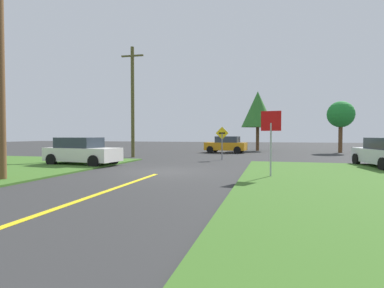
{
  "coord_description": "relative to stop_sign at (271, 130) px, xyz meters",
  "views": [
    {
      "loc": [
        4.95,
        -13.56,
        1.77
      ],
      "look_at": [
        0.82,
        2.29,
        1.27
      ],
      "focal_mm": 28.06,
      "sensor_mm": 36.0,
      "label": 1
    }
  ],
  "objects": [
    {
      "name": "car_approaching_junction",
      "position": [
        -4.21,
        16.82,
        -1.15
      ],
      "size": [
        4.17,
        2.3,
        1.62
      ],
      "rotation": [
        0.0,
        0.0,
        3.03
      ],
      "color": "orange",
      "rests_on": "ground"
    },
    {
      "name": "utility_pole_near",
      "position": [
        -10.01,
        -3.39,
        2.32
      ],
      "size": [
        1.8,
        0.35,
        8.37
      ],
      "color": "brown",
      "rests_on": "ground"
    },
    {
      "name": "stop_sign",
      "position": [
        0.0,
        0.0,
        0.0
      ],
      "size": [
        0.8,
        0.19,
        2.74
      ],
      "rotation": [
        0.0,
        0.0,
        2.95
      ],
      "color": "#9EA0A8",
      "rests_on": "ground"
    },
    {
      "name": "lane_stripe_center",
      "position": [
        -4.98,
        -7.09,
        -1.95
      ],
      "size": [
        0.2,
        14.0,
        0.01
      ],
      "primitive_type": "cube",
      "color": "yellow",
      "rests_on": "ground"
    },
    {
      "name": "ground_plane",
      "position": [
        -4.98,
        0.91,
        -1.95
      ],
      "size": [
        120.0,
        120.0,
        0.0
      ],
      "primitive_type": "plane",
      "color": "#303030"
    },
    {
      "name": "utility_pole_mid",
      "position": [
        -10.48,
        8.99,
        2.51
      ],
      "size": [
        1.8,
        0.27,
        8.63
      ],
      "color": "#4E4B25",
      "rests_on": "ground"
    },
    {
      "name": "direction_sign",
      "position": [
        -3.3,
        8.32,
        -0.5
      ],
      "size": [
        0.91,
        0.08,
        2.34
      ],
      "color": "slate",
      "rests_on": "ground"
    },
    {
      "name": "parked_car_near_building",
      "position": [
        -10.65,
        2.61,
        -1.15
      ],
      "size": [
        4.56,
        2.37,
        1.62
      ],
      "rotation": [
        0.0,
        0.0,
        -0.12
      ],
      "color": "white",
      "rests_on": "ground"
    },
    {
      "name": "oak_tree_left",
      "position": [
        6.72,
        19.76,
        1.8
      ],
      "size": [
        2.58,
        2.58,
        5.1
      ],
      "color": "brown",
      "rests_on": "ground"
    },
    {
      "name": "pine_tree_center",
      "position": [
        -1.37,
        21.44,
        2.64
      ],
      "size": [
        3.61,
        3.61,
        6.6
      ],
      "color": "brown",
      "rests_on": "ground"
    }
  ]
}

